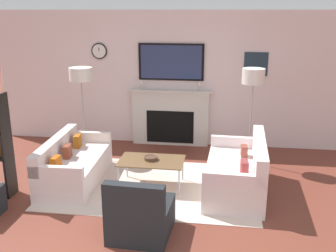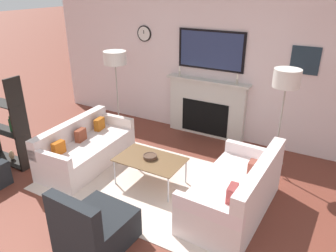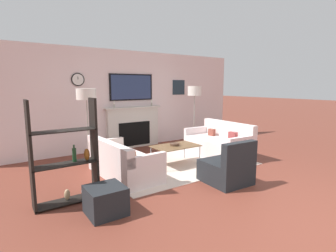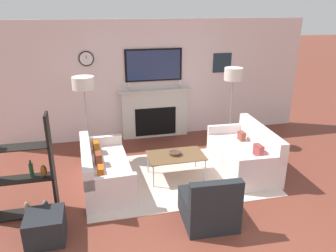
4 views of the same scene
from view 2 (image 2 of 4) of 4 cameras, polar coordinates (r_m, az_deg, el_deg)
fireplace_wall at (r=6.42m, az=7.36°, el=8.85°), size 7.35×0.28×2.70m
area_rug at (r=5.15m, az=-2.84°, el=-10.03°), size 3.24×2.12×0.01m
couch_left at (r=5.73m, az=-14.14°, el=-3.93°), size 0.86×1.76×0.72m
couch_right at (r=4.53m, az=11.67°, el=-11.39°), size 0.93×1.73×0.84m
armchair at (r=4.06m, az=-12.79°, el=-16.94°), size 0.76×0.82×0.81m
coffee_table at (r=4.95m, az=-3.13°, el=-6.04°), size 1.02×0.63×0.44m
decorative_bowl at (r=4.94m, az=-3.15°, el=-5.32°), size 0.21×0.21×0.06m
floor_lamp_left at (r=6.34m, az=-9.22°, el=11.46°), size 0.43×0.43×1.69m
floor_lamp_right at (r=5.07m, az=19.98°, el=7.55°), size 0.39×0.39×1.74m
shelf_unit at (r=6.05m, az=-26.63°, el=0.13°), size 0.93×0.28×1.57m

